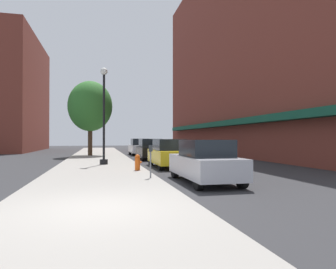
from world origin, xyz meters
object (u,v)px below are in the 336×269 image
at_px(fire_hydrant, 138,162).
at_px(car_white, 139,147).
at_px(parking_meter_near, 151,157).
at_px(tree_near, 90,106).
at_px(lamppost, 104,114).
at_px(car_black, 150,149).
at_px(car_silver, 205,162).
at_px(car_yellow, 169,154).

distance_m(fire_hydrant, car_white, 15.75).
bearing_deg(fire_hydrant, car_white, 82.30).
xyz_separation_m(parking_meter_near, tree_near, (-2.83, 16.71, 3.68)).
distance_m(lamppost, car_black, 6.80).
bearing_deg(fire_hydrant, lamppost, 112.23).
distance_m(car_silver, car_white, 19.55).
relative_size(tree_near, car_black, 1.59).
height_order(car_silver, car_black, same).
height_order(tree_near, car_black, tree_near).
bearing_deg(parking_meter_near, car_white, 84.00).
distance_m(car_yellow, car_black, 6.74).
relative_size(car_black, car_white, 1.00).
relative_size(lamppost, car_silver, 1.37).
bearing_deg(tree_near, parking_meter_near, -80.38).
bearing_deg(parking_meter_near, tree_near, 99.62).
bearing_deg(car_white, car_silver, -90.85).
distance_m(lamppost, fire_hydrant, 4.97).
relative_size(lamppost, car_white, 1.37).
height_order(lamppost, car_silver, lamppost).
relative_size(lamppost, car_black, 1.37).
bearing_deg(parking_meter_near, fire_hydrant, 93.12).
height_order(car_black, car_white, same).
relative_size(parking_meter_near, car_white, 0.30).
xyz_separation_m(parking_meter_near, car_silver, (1.95, -0.99, -0.14)).
xyz_separation_m(parking_meter_near, car_black, (1.95, 12.00, -0.14)).
relative_size(tree_near, car_silver, 1.59).
bearing_deg(lamppost, car_yellow, -22.86).
xyz_separation_m(parking_meter_near, car_yellow, (1.95, 5.27, -0.14)).
height_order(car_yellow, car_black, same).
distance_m(car_silver, car_yellow, 6.26).
distance_m(fire_hydrant, tree_near, 14.60).
xyz_separation_m(tree_near, car_black, (4.78, -4.70, -3.83)).
bearing_deg(car_black, car_silver, -92.25).
height_order(lamppost, tree_near, tree_near).
bearing_deg(car_white, tree_near, -159.70).
bearing_deg(parking_meter_near, car_yellow, 69.69).
distance_m(tree_near, car_silver, 18.73).
bearing_deg(car_silver, tree_near, 105.08).
bearing_deg(car_silver, parking_meter_near, 153.03).
bearing_deg(car_silver, car_black, 89.96).
relative_size(car_silver, car_white, 1.00).
bearing_deg(car_black, lamppost, -127.76).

